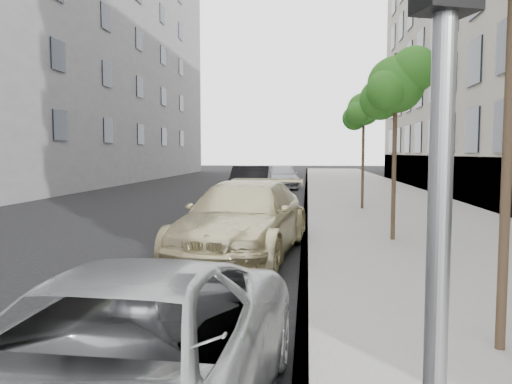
% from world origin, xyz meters
% --- Properties ---
extents(sidewalk, '(6.40, 72.00, 0.14)m').
position_xyz_m(sidewalk, '(4.30, 24.00, 0.07)').
color(sidewalk, gray).
rests_on(sidewalk, ground).
extents(curb, '(0.15, 72.00, 0.14)m').
position_xyz_m(curb, '(1.18, 24.00, 0.07)').
color(curb, '#9E9B93').
rests_on(curb, ground).
extents(tree_mid, '(1.65, 1.45, 4.36)m').
position_xyz_m(tree_mid, '(3.23, 8.00, 3.68)').
color(tree_mid, '#38281C').
rests_on(tree_mid, sidewalk).
extents(tree_far, '(1.55, 1.35, 4.31)m').
position_xyz_m(tree_far, '(3.23, 14.50, 3.68)').
color(tree_far, '#38281C').
rests_on(tree_far, sidewalk).
extents(signal_pole, '(0.29, 0.25, 3.12)m').
position_xyz_m(signal_pole, '(1.78, -1.53, 2.09)').
color(signal_pole, '#939699').
rests_on(signal_pole, sidewalk).
extents(minivan, '(2.32, 4.70, 1.28)m').
position_xyz_m(minivan, '(-0.10, -0.50, 0.64)').
color(minivan, '#9FA1A4').
rests_on(minivan, ground).
extents(suv, '(2.79, 5.53, 1.54)m').
position_xyz_m(suv, '(-0.10, 6.54, 0.77)').
color(suv, beige).
rests_on(suv, ground).
extents(sedan_blue, '(1.81, 3.97, 1.32)m').
position_xyz_m(sedan_blue, '(-0.54, 13.53, 0.66)').
color(sedan_blue, '#11173A').
rests_on(sedan_blue, ground).
extents(sedan_black, '(1.77, 4.75, 1.55)m').
position_xyz_m(sedan_black, '(-1.29, 18.42, 0.78)').
color(sedan_black, black).
rests_on(sedan_black, ground).
extents(sedan_rear, '(2.26, 4.84, 1.37)m').
position_xyz_m(sedan_rear, '(-0.31, 26.32, 0.68)').
color(sedan_rear, '#9B9DA2').
rests_on(sedan_rear, ground).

